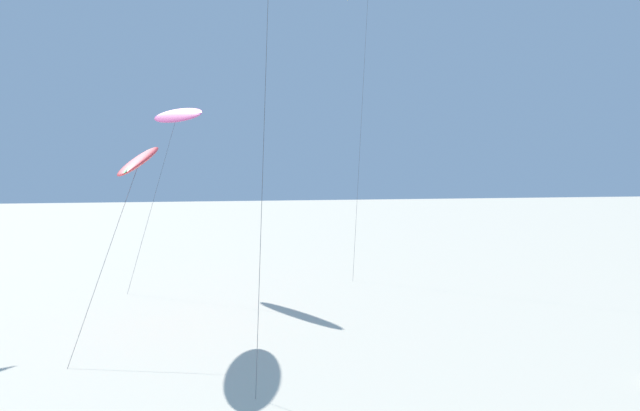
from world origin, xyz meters
TOP-DOWN VIEW (x-y plane):
  - flying_kite_2 at (-3.55, 46.82)m, footprint 4.83×8.04m
  - flying_kite_3 at (-5.74, 33.52)m, footprint 3.89×10.70m

SIDE VIEW (x-z plane):
  - flying_kite_3 at x=-5.74m, z-range 3.27..11.93m
  - flying_kite_2 at x=-3.55m, z-range 4.91..16.07m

